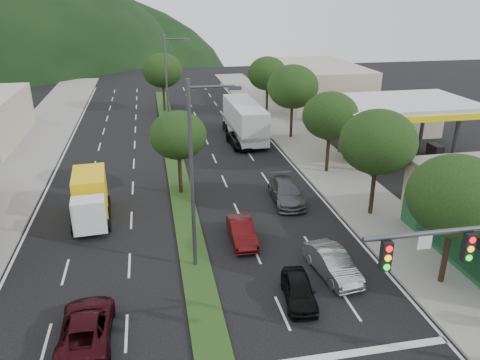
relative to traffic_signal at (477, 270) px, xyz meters
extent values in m
cube|color=gray|center=(3.47, 26.54, -4.57)|extent=(5.00, 90.00, 0.15)
cube|color=gray|center=(-22.03, 26.54, -4.57)|extent=(6.00, 90.00, 0.15)
cube|color=#233E16|center=(-9.03, 29.54, -4.59)|extent=(1.60, 56.00, 0.12)
cylinder|color=#47494C|center=(-1.43, 0.04, 1.65)|extent=(6.00, 0.18, 0.18)
cube|color=black|center=(-0.63, -0.11, 1.05)|extent=(0.35, 0.25, 1.05)
cube|color=black|center=(-3.63, -0.11, 1.05)|extent=(0.35, 0.25, 1.05)
cube|color=silver|center=(9.97, 23.54, 0.35)|extent=(12.00, 8.00, 0.50)
cube|color=#FFEA0D|center=(9.97, 23.54, 0.00)|extent=(12.20, 8.20, 0.50)
cylinder|color=#47494C|center=(5.97, 21.04, -2.35)|extent=(0.36, 0.36, 4.60)
cylinder|color=#47494C|center=(13.97, 21.04, -2.35)|extent=(0.36, 0.36, 4.60)
cylinder|color=#47494C|center=(5.97, 26.04, -2.35)|extent=(0.36, 0.36, 4.60)
cylinder|color=#47494C|center=(13.97, 26.04, -2.35)|extent=(0.36, 0.36, 4.60)
cube|color=black|center=(5.97, 23.54, -4.10)|extent=(0.80, 1.60, 1.10)
cube|color=black|center=(13.97, 23.54, -4.10)|extent=(0.80, 1.60, 1.10)
cube|color=#B5AA8F|center=(10.47, 45.54, -2.05)|extent=(10.00, 16.00, 5.20)
cylinder|color=black|center=(2.97, 5.54, -2.68)|extent=(0.28, 0.28, 3.64)
ellipsoid|color=black|center=(2.97, 5.54, 0.18)|extent=(4.60, 4.60, 3.91)
cylinder|color=black|center=(2.97, 13.54, -2.59)|extent=(0.28, 0.28, 3.81)
ellipsoid|color=black|center=(2.97, 13.54, 0.40)|extent=(4.80, 4.80, 4.08)
cylinder|color=black|center=(2.97, 21.54, -2.70)|extent=(0.28, 0.28, 3.58)
ellipsoid|color=black|center=(2.97, 21.54, 0.11)|extent=(4.40, 4.40, 3.74)
cylinder|color=black|center=(2.97, 31.54, -2.54)|extent=(0.28, 0.28, 3.92)
ellipsoid|color=black|center=(2.97, 31.54, 0.54)|extent=(5.00, 5.00, 4.25)
cylinder|color=black|center=(2.97, 41.54, -2.65)|extent=(0.28, 0.28, 3.70)
ellipsoid|color=black|center=(2.97, 41.54, 0.26)|extent=(4.60, 4.60, 3.91)
cylinder|color=black|center=(-9.03, 19.54, -2.85)|extent=(0.28, 0.28, 3.36)
ellipsoid|color=black|center=(-9.03, 19.54, -0.21)|extent=(4.00, 4.00, 3.40)
cylinder|color=black|center=(-9.03, 45.54, -2.62)|extent=(0.28, 0.28, 3.81)
ellipsoid|color=black|center=(-9.03, 45.54, 0.37)|extent=(4.80, 4.80, 4.08)
cylinder|color=#47494C|center=(-9.03, 9.54, 0.35)|extent=(0.20, 0.20, 10.00)
cylinder|color=#47494C|center=(-7.93, 9.54, 4.95)|extent=(2.20, 0.12, 0.12)
cube|color=#47494C|center=(-6.83, 9.54, 4.85)|extent=(0.60, 0.25, 0.18)
cylinder|color=#47494C|center=(-9.03, 34.54, 0.35)|extent=(0.20, 0.20, 10.00)
cylinder|color=#47494C|center=(-7.93, 34.54, 4.95)|extent=(2.20, 0.12, 0.12)
cube|color=#47494C|center=(-6.83, 34.54, 4.85)|extent=(0.60, 0.25, 0.18)
imported|color=#93959A|center=(-2.15, 7.32, -3.96)|extent=(1.99, 4.33, 1.38)
imported|color=black|center=(-14.12, 4.73, -4.01)|extent=(2.16, 4.61, 1.28)
imported|color=black|center=(-4.53, 5.54, -4.05)|extent=(1.87, 3.67, 1.20)
imported|color=#4E4D52|center=(-1.87, 16.69, -3.93)|extent=(2.39, 5.09, 1.43)
imported|color=#4C0C0D|center=(-6.06, 11.69, -4.01)|extent=(1.41, 3.88, 1.27)
imported|color=black|center=(-2.42, 29.70, -3.97)|extent=(2.51, 5.00, 1.36)
imported|color=#535459|center=(-7.53, 34.70, -3.93)|extent=(1.88, 4.29, 1.44)
cube|color=white|center=(-14.82, 14.09, -3.24)|extent=(2.02, 1.55, 2.03)
cube|color=yellow|center=(-15.06, 17.34, -3.15)|extent=(2.29, 3.84, 2.73)
cube|color=black|center=(-15.01, 16.64, -4.25)|extent=(2.13, 5.23, 0.26)
cylinder|color=black|center=(-13.84, 14.53, -4.25)|extent=(0.32, 0.81, 0.79)
cylinder|color=black|center=(-15.86, 14.39, -4.25)|extent=(0.32, 0.81, 0.79)
cylinder|color=black|center=(-13.98, 16.45, -4.25)|extent=(0.32, 0.81, 0.79)
cylinder|color=black|center=(-16.00, 16.30, -4.25)|extent=(0.32, 0.81, 0.79)
cylinder|color=black|center=(-14.10, 18.19, -4.25)|extent=(0.32, 0.81, 0.79)
cylinder|color=black|center=(-16.13, 18.04, -4.25)|extent=(0.32, 0.81, 0.79)
cube|color=silver|center=(-1.69, 32.07, -2.59)|extent=(2.81, 9.52, 3.16)
cube|color=slate|center=(-1.69, 32.07, -3.38)|extent=(2.87, 9.52, 0.37)
cylinder|color=black|center=(-3.08, 35.83, -4.17)|extent=(0.39, 0.95, 0.95)
cylinder|color=black|center=(-0.45, 35.88, -4.17)|extent=(0.39, 0.95, 0.95)
cylinder|color=black|center=(-3.06, 34.69, -4.17)|extent=(0.39, 0.95, 0.95)
cylinder|color=black|center=(-0.42, 34.74, -4.17)|extent=(0.39, 0.95, 0.95)
cylinder|color=black|center=(-2.94, 28.63, -4.17)|extent=(0.39, 0.95, 0.95)
cylinder|color=black|center=(-0.31, 28.68, -4.17)|extent=(0.39, 0.95, 0.95)
camera|label=1|loc=(-10.84, -12.15, 9.02)|focal=35.00mm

